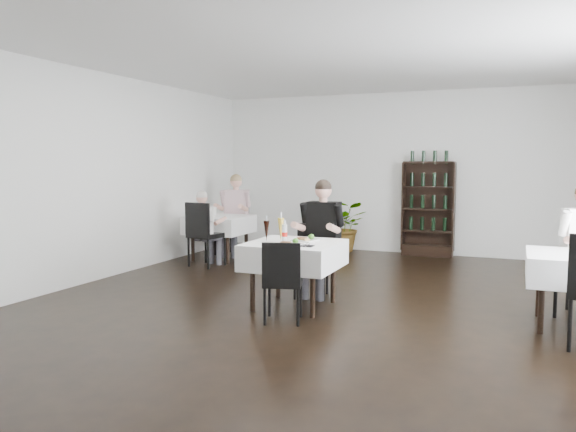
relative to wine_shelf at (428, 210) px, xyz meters
The scene contains 18 objects.
room_shell 4.40m from the wine_shelf, 97.92° to the right, with size 9.00×9.00×9.00m.
wine_shelf is the anchor object (origin of this frame).
main_table 4.41m from the wine_shelf, 101.78° to the right, with size 1.03×1.03×0.77m.
left_table 3.77m from the wine_shelf, 151.20° to the right, with size 0.98×0.98×0.77m.
potted_tree 1.59m from the wine_shelf, behind, with size 0.88×0.76×0.98m, color #20581E.
main_chair_far 3.82m from the wine_shelf, 103.64° to the right, with size 0.50×0.50×0.92m.
main_chair_near 5.07m from the wine_shelf, 98.65° to the right, with size 0.50×0.50×0.88m.
left_chair_far 3.56m from the wine_shelf, 160.43° to the right, with size 0.58×0.58×1.04m.
left_chair_near 4.09m from the wine_shelf, 141.93° to the right, with size 0.56×0.56×1.06m.
diner_main 3.72m from the wine_shelf, 102.47° to the right, with size 0.57×0.57×1.49m.
diner_left_far 3.52m from the wine_shelf, 158.25° to the right, with size 0.58×0.60×1.49m.
diner_left_near 4.05m from the wine_shelf, 142.28° to the right, with size 0.51×0.53×1.24m.
plate_far 4.25m from the wine_shelf, 100.98° to the right, with size 0.31×0.31×0.08m.
plate_near 4.65m from the wine_shelf, 100.55° to the right, with size 0.30×0.30×0.08m.
pilsner_dark 4.54m from the wine_shelf, 105.69° to the right, with size 0.07×0.07×0.31m.
pilsner_lager 4.40m from the wine_shelf, 104.31° to the right, with size 0.08×0.08×0.34m.
coke_bottle 4.44m from the wine_shelf, 103.24° to the right, with size 0.07×0.07×0.26m.
napkin_cutlery 4.61m from the wine_shelf, 98.21° to the right, with size 0.16×0.18×0.02m.
Camera 1 is at (2.11, -6.04, 1.70)m, focal length 35.00 mm.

